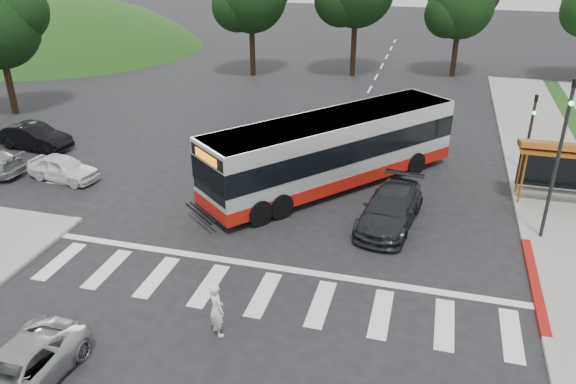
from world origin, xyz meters
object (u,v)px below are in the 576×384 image
(dark_sedan, at_px, (390,209))
(pedestrian, at_px, (216,309))
(transit_bus, at_px, (333,152))
(silver_suv_south, at_px, (15,373))

(dark_sedan, bearing_deg, pedestrian, -109.38)
(pedestrian, bearing_deg, transit_bus, -57.26)
(pedestrian, relative_size, silver_suv_south, 0.42)
(transit_bus, height_order, dark_sedan, transit_bus)
(dark_sedan, distance_m, silver_suv_south, 14.82)
(silver_suv_south, bearing_deg, dark_sedan, 56.35)
(dark_sedan, bearing_deg, transit_bus, 141.64)
(transit_bus, xyz_separation_m, dark_sedan, (3.07, -3.24, -0.97))
(transit_bus, distance_m, pedestrian, 11.73)
(transit_bus, bearing_deg, dark_sedan, -6.86)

